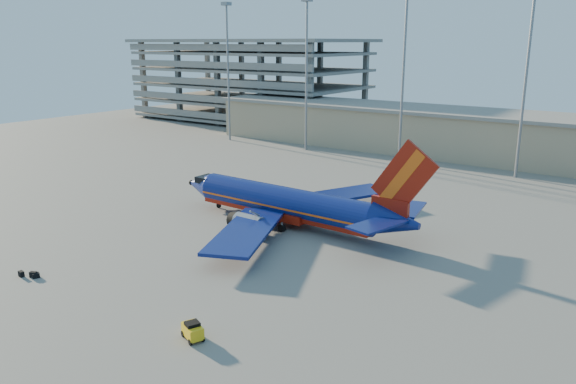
# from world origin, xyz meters

# --- Properties ---
(ground) EXTENTS (220.00, 220.00, 0.00)m
(ground) POSITION_xyz_m (0.00, 0.00, 0.00)
(ground) COLOR slate
(ground) RESTS_ON ground
(terminal_building) EXTENTS (122.00, 16.00, 8.50)m
(terminal_building) POSITION_xyz_m (10.00, 58.00, 4.32)
(terminal_building) COLOR tan
(terminal_building) RESTS_ON ground
(parking_garage) EXTENTS (62.00, 32.00, 21.40)m
(parking_garage) POSITION_xyz_m (-62.00, 74.05, 11.73)
(parking_garage) COLOR slate
(parking_garage) RESTS_ON ground
(light_mast_row) EXTENTS (101.60, 1.60, 28.65)m
(light_mast_row) POSITION_xyz_m (5.00, 46.00, 17.55)
(light_mast_row) COLOR gray
(light_mast_row) RESTS_ON ground
(aircraft_main) EXTENTS (34.26, 32.98, 11.60)m
(aircraft_main) POSITION_xyz_m (-0.12, 5.82, 2.48)
(aircraft_main) COLOR navy
(aircraft_main) RESTS_ON ground
(baggage_tug) EXTENTS (2.15, 1.76, 1.34)m
(baggage_tug) POSITION_xyz_m (9.30, -19.63, 0.70)
(baggage_tug) COLOR yellow
(baggage_tug) RESTS_ON ground
(luggage_pile) EXTENTS (1.99, 1.22, 0.53)m
(luggage_pile) POSITION_xyz_m (-10.61, -20.35, 0.24)
(luggage_pile) COLOR black
(luggage_pile) RESTS_ON ground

